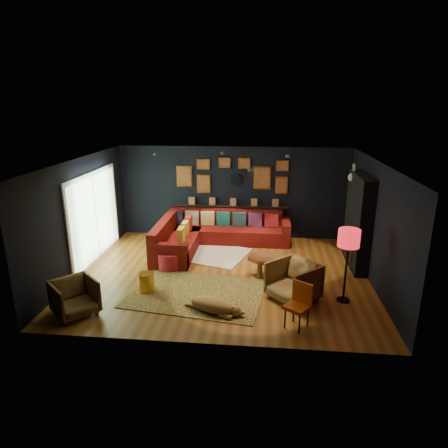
# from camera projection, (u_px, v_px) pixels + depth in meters

# --- Properties ---
(floor) EXTENTS (6.50, 6.50, 0.00)m
(floor) POSITION_uv_depth(u_px,v_px,m) (223.00, 274.00, 9.16)
(floor) COLOR #915A26
(floor) RESTS_ON ground
(room_walls) EXTENTS (6.50, 6.50, 6.50)m
(room_walls) POSITION_uv_depth(u_px,v_px,m) (223.00, 207.00, 8.69)
(room_walls) COLOR black
(room_walls) RESTS_ON ground
(sectional) EXTENTS (3.41, 2.69, 0.86)m
(sectional) POSITION_uv_depth(u_px,v_px,m) (208.00, 235.00, 10.84)
(sectional) COLOR maroon
(sectional) RESTS_ON ground
(ledge) EXTENTS (3.20, 0.12, 0.04)m
(ledge) POSITION_uv_depth(u_px,v_px,m) (233.00, 206.00, 11.43)
(ledge) COLOR black
(ledge) RESTS_ON room_walls
(gallery_wall) EXTENTS (3.15, 0.04, 1.02)m
(gallery_wall) POSITION_uv_depth(u_px,v_px,m) (233.00, 175.00, 11.21)
(gallery_wall) COLOR gold
(gallery_wall) RESTS_ON room_walls
(sunburst_mirror) EXTENTS (0.47, 0.16, 0.47)m
(sunburst_mirror) POSITION_uv_depth(u_px,v_px,m) (237.00, 179.00, 11.23)
(sunburst_mirror) COLOR silver
(sunburst_mirror) RESTS_ON room_walls
(fireplace) EXTENTS (0.31, 1.60, 2.20)m
(fireplace) POSITION_uv_depth(u_px,v_px,m) (358.00, 224.00, 9.41)
(fireplace) COLOR black
(fireplace) RESTS_ON ground
(deer_head) EXTENTS (0.50, 0.28, 0.45)m
(deer_head) POSITION_uv_depth(u_px,v_px,m) (359.00, 177.00, 9.58)
(deer_head) COLOR white
(deer_head) RESTS_ON fireplace
(sliding_door) EXTENTS (0.06, 2.80, 2.20)m
(sliding_door) POSITION_uv_depth(u_px,v_px,m) (95.00, 217.00, 9.72)
(sliding_door) COLOR white
(sliding_door) RESTS_ON ground
(ceiling_spots) EXTENTS (3.30, 2.50, 0.06)m
(ceiling_spots) POSITION_uv_depth(u_px,v_px,m) (227.00, 158.00, 9.16)
(ceiling_spots) COLOR black
(ceiling_spots) RESTS_ON room_walls
(shag_rug) EXTENTS (2.43, 2.06, 0.03)m
(shag_rug) POSITION_uv_depth(u_px,v_px,m) (206.00, 253.00, 10.40)
(shag_rug) COLOR silver
(shag_rug) RESTS_ON ground
(leopard_rug) EXTENTS (2.96, 2.31, 0.02)m
(leopard_rug) POSITION_uv_depth(u_px,v_px,m) (197.00, 293.00, 8.24)
(leopard_rug) COLOR tan
(leopard_rug) RESTS_ON ground
(coffee_table) EXTENTS (0.92, 0.69, 0.46)m
(coffee_table) POSITION_uv_depth(u_px,v_px,m) (268.00, 260.00, 8.94)
(coffee_table) COLOR #5D3119
(coffee_table) RESTS_ON shag_rug
(pouf) EXTENTS (0.56, 0.56, 0.36)m
(pouf) POSITION_uv_depth(u_px,v_px,m) (170.00, 260.00, 9.41)
(pouf) COLOR #A61B28
(pouf) RESTS_ON shag_rug
(armchair_left) EXTENTS (0.99, 0.99, 0.75)m
(armchair_left) POSITION_uv_depth(u_px,v_px,m) (75.00, 296.00, 7.35)
(armchair_left) COLOR #B08444
(armchair_left) RESTS_ON ground
(armchair_right) EXTENTS (1.15, 1.16, 0.87)m
(armchair_right) POSITION_uv_depth(u_px,v_px,m) (293.00, 280.00, 7.87)
(armchair_right) COLOR #B08444
(armchair_right) RESTS_ON ground
(gold_stool) EXTENTS (0.32, 0.32, 0.40)m
(gold_stool) POSITION_uv_depth(u_px,v_px,m) (146.00, 282.00, 8.30)
(gold_stool) COLOR gold
(gold_stool) RESTS_ON ground
(orange_chair) EXTENTS (0.53, 0.53, 0.81)m
(orange_chair) POSITION_uv_depth(u_px,v_px,m) (299.00, 302.00, 6.92)
(orange_chair) COLOR black
(orange_chair) RESTS_ON ground
(floor_lamp) EXTENTS (0.41, 0.41, 1.50)m
(floor_lamp) POSITION_uv_depth(u_px,v_px,m) (349.00, 242.00, 7.57)
(floor_lamp) COLOR black
(floor_lamp) RESTS_ON ground
(dog) EXTENTS (1.33, 0.96, 0.38)m
(dog) POSITION_uv_depth(u_px,v_px,m) (213.00, 302.00, 7.46)
(dog) COLOR #A57E46
(dog) RESTS_ON leopard_rug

